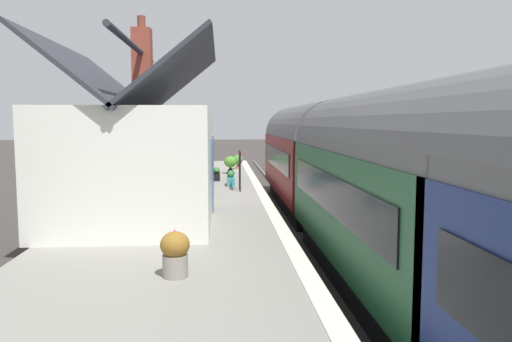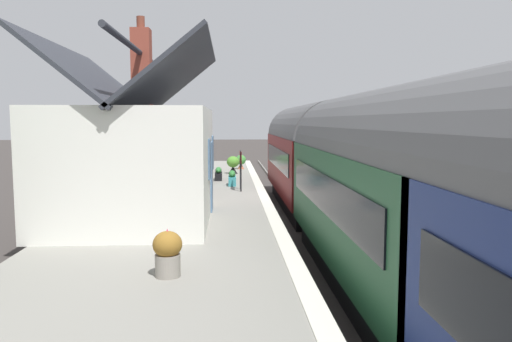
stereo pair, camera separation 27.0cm
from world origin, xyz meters
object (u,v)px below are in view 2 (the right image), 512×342
(planter_bench_right, at_px, (184,165))
(station_sign_board, at_px, (241,161))
(bench_by_lamp, at_px, (210,163))
(planter_under_sign, at_px, (185,178))
(planter_bench_left, at_px, (241,161))
(planter_edge_near, at_px, (168,252))
(train, at_px, (381,186))
(planter_edge_far, at_px, (219,174))
(station_building, at_px, (136,159))
(planter_by_door, at_px, (232,178))
(planter_corner_building, at_px, (233,164))
(bench_mid_platform, at_px, (206,172))

(planter_bench_right, height_order, station_sign_board, station_sign_board)
(bench_by_lamp, distance_m, planter_under_sign, 5.42)
(planter_bench_right, bearing_deg, planter_bench_left, -53.58)
(planter_under_sign, height_order, planter_bench_right, planter_bench_right)
(planter_edge_near, bearing_deg, bench_by_lamp, -0.15)
(planter_bench_left, bearing_deg, planter_bench_right, 126.42)
(train, height_order, planter_edge_far, train)
(station_building, xyz_separation_m, station_sign_board, (5.50, -3.06, -0.49))
(planter_under_sign, bearing_deg, planter_edge_near, -176.33)
(planter_by_door, bearing_deg, train, -162.94)
(planter_bench_left, bearing_deg, planter_edge_far, 167.32)
(train, bearing_deg, planter_under_sign, 25.95)
(bench_by_lamp, distance_m, planter_edge_near, 18.18)
(planter_bench_left, height_order, planter_under_sign, planter_bench_left)
(planter_bench_right, xyz_separation_m, planter_edge_near, (-17.46, -1.28, -0.02))
(planter_bench_left, distance_m, station_sign_board, 8.87)
(station_building, bearing_deg, planter_edge_far, -13.03)
(bench_by_lamp, xyz_separation_m, planter_bench_left, (1.53, -1.73, -0.03))
(train, xyz_separation_m, station_building, (3.33, 5.94, 0.36))
(station_sign_board, bearing_deg, planter_corner_building, 2.28)
(train, relative_size, planter_by_door, 30.05)
(planter_by_door, bearing_deg, station_building, 158.99)
(planter_edge_near, bearing_deg, station_sign_board, -8.11)
(planter_corner_building, xyz_separation_m, planter_edge_far, (-2.70, 0.70, -0.22))
(bench_mid_platform, xyz_separation_m, planter_edge_far, (1.14, -0.52, -0.19))
(station_sign_board, bearing_deg, planter_under_sign, 50.43)
(planter_corner_building, bearing_deg, bench_mid_platform, 162.33)
(planter_bench_left, bearing_deg, planter_corner_building, 169.33)
(station_building, xyz_separation_m, planter_corner_building, (11.82, -2.81, -1.18))
(train, xyz_separation_m, bench_by_lamp, (16.14, 4.38, -0.84))
(station_sign_board, bearing_deg, station_building, 150.91)
(planter_corner_building, relative_size, planter_bench_right, 1.02)
(train, distance_m, bench_mid_platform, 12.15)
(planter_under_sign, bearing_deg, bench_mid_platform, -60.03)
(planter_corner_building, height_order, planter_by_door, planter_corner_building)
(station_building, bearing_deg, station_sign_board, -29.09)
(planter_edge_far, bearing_deg, planter_edge_near, 177.64)
(bench_mid_platform, relative_size, planter_by_door, 1.46)
(bench_mid_platform, distance_m, planter_edge_far, 1.27)
(planter_by_door, bearing_deg, planter_corner_building, -0.92)
(train, height_order, bench_by_lamp, train)
(bench_mid_platform, distance_m, planter_edge_near, 13.35)
(planter_edge_far, bearing_deg, planter_corner_building, -14.53)
(bench_mid_platform, height_order, planter_edge_far, bench_mid_platform)
(train, bearing_deg, planter_corner_building, 11.68)
(planter_bench_left, bearing_deg, planter_edge_near, 174.86)
(planter_corner_building, xyz_separation_m, planter_by_door, (-4.70, 0.08, -0.20))
(planter_corner_building, bearing_deg, planter_under_sign, 154.04)
(bench_mid_platform, distance_m, planter_by_door, 1.45)
(station_building, height_order, bench_mid_platform, station_building)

